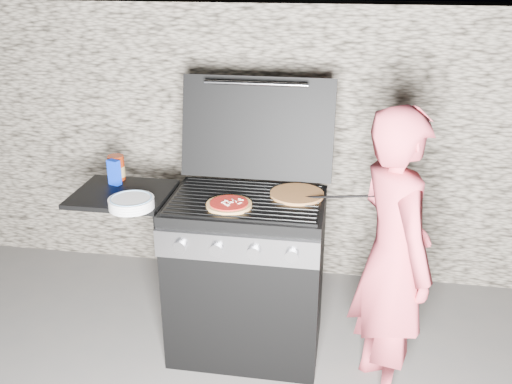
% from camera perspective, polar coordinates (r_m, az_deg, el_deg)
% --- Properties ---
extents(ground, '(50.00, 50.00, 0.00)m').
position_cam_1_polar(ground, '(3.38, -0.87, -14.99)').
color(ground, '#57524D').
extents(stone_wall, '(8.00, 0.35, 1.80)m').
position_cam_1_polar(stone_wall, '(3.89, 1.81, 5.22)').
color(stone_wall, '#A69986').
rests_on(stone_wall, ground).
extents(gas_grill, '(1.34, 0.79, 0.91)m').
position_cam_1_polar(gas_grill, '(3.17, -5.41, -7.93)').
color(gas_grill, black).
rests_on(gas_grill, ground).
extents(pizza_topped, '(0.30, 0.30, 0.03)m').
position_cam_1_polar(pizza_topped, '(2.82, -2.72, -1.21)').
color(pizza_topped, tan).
rests_on(pizza_topped, gas_grill).
extents(pizza_plain, '(0.36, 0.36, 0.01)m').
position_cam_1_polar(pizza_plain, '(2.96, 4.12, -0.22)').
color(pizza_plain, '#B47B4C').
rests_on(pizza_plain, gas_grill).
extents(sauce_jar, '(0.12, 0.12, 0.14)m').
position_cam_1_polar(sauce_jar, '(3.26, -13.78, 2.39)').
color(sauce_jar, maroon).
rests_on(sauce_jar, gas_grill).
extents(blue_carton, '(0.07, 0.06, 0.14)m').
position_cam_1_polar(blue_carton, '(3.19, -13.99, 1.91)').
color(blue_carton, '#072BC0').
rests_on(blue_carton, gas_grill).
extents(plate_stack, '(0.25, 0.25, 0.05)m').
position_cam_1_polar(plate_stack, '(2.88, -12.35, -1.08)').
color(plate_stack, silver).
rests_on(plate_stack, gas_grill).
extents(person, '(0.54, 0.64, 1.48)m').
position_cam_1_polar(person, '(2.78, 13.52, -6.50)').
color(person, '#C6424F').
rests_on(person, ground).
extents(tongs, '(0.46, 0.10, 0.09)m').
position_cam_1_polar(tongs, '(2.86, 8.93, -0.42)').
color(tongs, black).
rests_on(tongs, gas_grill).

